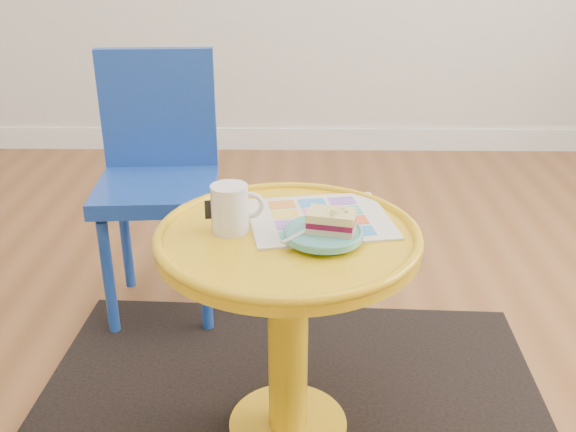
{
  "coord_description": "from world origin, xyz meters",
  "views": [
    {
      "loc": [
        0.1,
        -1.4,
        1.11
      ],
      "look_at": [
        0.09,
        -0.19,
        0.57
      ],
      "focal_mm": 40.0,
      "sensor_mm": 36.0,
      "label": 1
    }
  ],
  "objects_px": {
    "newspaper": "(319,219)",
    "side_table": "(288,295)",
    "chair": "(158,166)",
    "mug": "(231,207)",
    "plate": "(324,234)"
  },
  "relations": [
    {
      "from": "side_table",
      "to": "mug",
      "type": "bearing_deg",
      "value": 174.55
    },
    {
      "from": "newspaper",
      "to": "mug",
      "type": "height_order",
      "value": "mug"
    },
    {
      "from": "newspaper",
      "to": "side_table",
      "type": "bearing_deg",
      "value": -143.85
    },
    {
      "from": "mug",
      "to": "side_table",
      "type": "bearing_deg",
      "value": -14.06
    },
    {
      "from": "mug",
      "to": "plate",
      "type": "relative_size",
      "value": 0.7
    },
    {
      "from": "plate",
      "to": "chair",
      "type": "bearing_deg",
      "value": 125.93
    },
    {
      "from": "newspaper",
      "to": "plate",
      "type": "bearing_deg",
      "value": -97.25
    },
    {
      "from": "side_table",
      "to": "mug",
      "type": "xyz_separation_m",
      "value": [
        -0.12,
        0.01,
        0.2
      ]
    },
    {
      "from": "mug",
      "to": "newspaper",
      "type": "bearing_deg",
      "value": 8.95
    },
    {
      "from": "newspaper",
      "to": "mug",
      "type": "distance_m",
      "value": 0.2
    },
    {
      "from": "newspaper",
      "to": "mug",
      "type": "xyz_separation_m",
      "value": [
        -0.19,
        -0.06,
        0.05
      ]
    },
    {
      "from": "chair",
      "to": "plate",
      "type": "bearing_deg",
      "value": -58.08
    },
    {
      "from": "mug",
      "to": "chair",
      "type": "bearing_deg",
      "value": 106.42
    },
    {
      "from": "side_table",
      "to": "newspaper",
      "type": "xyz_separation_m",
      "value": [
        0.07,
        0.07,
        0.15
      ]
    },
    {
      "from": "chair",
      "to": "newspaper",
      "type": "height_order",
      "value": "chair"
    }
  ]
}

